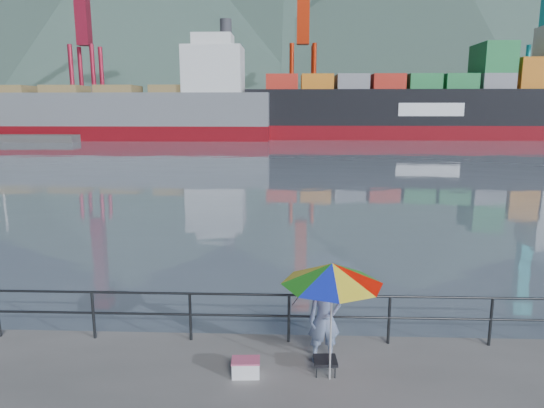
{
  "coord_description": "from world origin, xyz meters",
  "views": [
    {
      "loc": [
        3.02,
        -7.42,
        4.65
      ],
      "look_at": [
        2.49,
        6.0,
        2.0
      ],
      "focal_mm": 32.0,
      "sensor_mm": 36.0,
      "label": 1
    }
  ],
  "objects_px": {
    "bulk_carrier": "(131,112)",
    "container_ship": "(434,101)",
    "beach_umbrella": "(332,274)",
    "fisherman": "(325,318)",
    "cooler_bag": "(246,368)"
  },
  "relations": [
    {
      "from": "fisherman",
      "to": "cooler_bag",
      "type": "xyz_separation_m",
      "value": [
        -1.41,
        -0.58,
        -0.71
      ]
    },
    {
      "from": "fisherman",
      "to": "cooler_bag",
      "type": "relative_size",
      "value": 3.52
    },
    {
      "from": "beach_umbrella",
      "to": "container_ship",
      "type": "distance_m",
      "value": 77.28
    },
    {
      "from": "bulk_carrier",
      "to": "container_ship",
      "type": "distance_m",
      "value": 48.86
    },
    {
      "from": "fisherman",
      "to": "bulk_carrier",
      "type": "relative_size",
      "value": 0.04
    },
    {
      "from": "fisherman",
      "to": "container_ship",
      "type": "xyz_separation_m",
      "value": [
        22.52,
        73.21,
        5.01
      ]
    },
    {
      "from": "beach_umbrella",
      "to": "container_ship",
      "type": "relative_size",
      "value": 0.04
    },
    {
      "from": "beach_umbrella",
      "to": "cooler_bag",
      "type": "xyz_separation_m",
      "value": [
        -1.48,
        0.05,
        -1.8
      ]
    },
    {
      "from": "bulk_carrier",
      "to": "container_ship",
      "type": "height_order",
      "value": "container_ship"
    },
    {
      "from": "fisherman",
      "to": "bulk_carrier",
      "type": "bearing_deg",
      "value": 101.67
    },
    {
      "from": "beach_umbrella",
      "to": "cooler_bag",
      "type": "bearing_deg",
      "value": 178.08
    },
    {
      "from": "cooler_bag",
      "to": "beach_umbrella",
      "type": "bearing_deg",
      "value": -5.32
    },
    {
      "from": "fisherman",
      "to": "cooler_bag",
      "type": "bearing_deg",
      "value": -166.79
    },
    {
      "from": "bulk_carrier",
      "to": "container_ship",
      "type": "relative_size",
      "value": 0.83
    },
    {
      "from": "cooler_bag",
      "to": "container_ship",
      "type": "distance_m",
      "value": 77.79
    }
  ]
}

